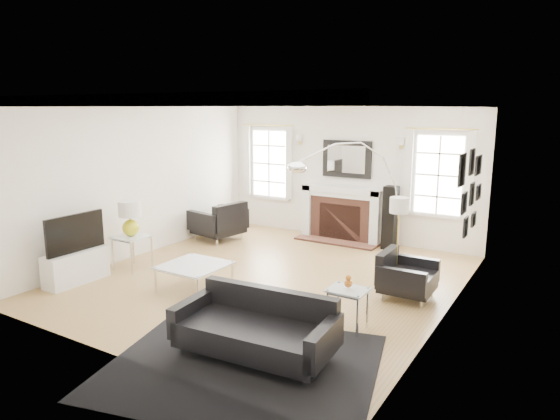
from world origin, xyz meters
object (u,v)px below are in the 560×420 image
Objects in this scene: armchair_right at (404,277)px; arc_floor_lamp at (349,201)px; armchair_left at (220,222)px; coffee_table at (194,267)px; sofa at (257,329)px; fireplace at (342,214)px; gourd_lamp at (130,216)px.

arc_floor_lamp is (-1.13, 0.59, 0.90)m from armchair_right.
armchair_left is 2.90m from coffee_table.
armchair_right is at bearing -15.29° from armchair_left.
arc_floor_lamp is (3.09, -0.57, 0.84)m from armchair_left.
arc_floor_lamp is at bearing 95.64° from sofa.
armchair_left is (-2.13, -1.28, -0.18)m from fireplace.
arc_floor_lamp is at bearing -62.77° from fireplace.
fireplace is at bearing 117.23° from arc_floor_lamp.
gourd_lamp is at bearing -91.62° from armchair_left.
gourd_lamp is 3.61m from arc_floor_lamp.
fireplace is 5.14m from sofa.
arc_floor_lamp is at bearing 50.04° from coffee_table.
armchair_left is 1.36× the size of armchair_right.
sofa is at bearing -84.36° from arc_floor_lamp.
sofa is at bearing -107.98° from armchair_right.
arc_floor_lamp is (0.95, -1.85, 0.66)m from fireplace.
sofa is 2.05× the size of coffee_table.
sofa reaches higher than armchair_right.
coffee_table is 1.49× the size of gourd_lamp.
armchair_left is (-3.40, 3.69, 0.05)m from sofa.
armchair_right is 1.37× the size of gourd_lamp.
armchair_left is at bearing 120.41° from coffee_table.
armchair_right is (0.82, 2.54, -0.01)m from sofa.
armchair_left is 3.25m from arc_floor_lamp.
fireplace reaches higher than armchair_left.
armchair_right is 3.06m from coffee_table.
armchair_left is at bearing 88.38° from gourd_lamp.
armchair_right is 0.37× the size of arc_floor_lamp.
armchair_right is at bearing 72.02° from sofa.
arc_floor_lamp reaches higher than gourd_lamp.
sofa is at bearing -21.93° from gourd_lamp.
fireplace is at bearing 104.21° from sofa.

